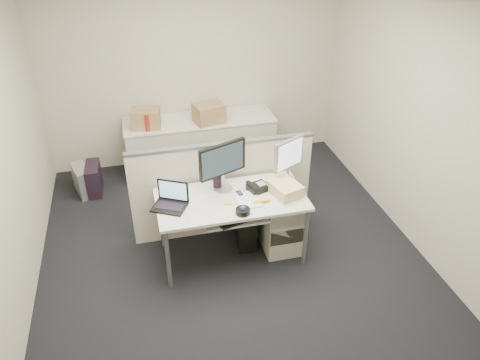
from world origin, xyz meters
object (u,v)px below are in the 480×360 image
object	(u,v)px
desk	(231,203)
laptop	(169,198)
monitor_main	(223,167)
desk_phone	(258,187)

from	to	relation	value
desk	laptop	distance (m)	0.65
monitor_main	laptop	distance (m)	0.63
monitor_main	laptop	size ratio (longest dim) A/B	1.65
laptop	desk_phone	size ratio (longest dim) A/B	1.61
desk	monitor_main	world-z (taller)	monitor_main
desk	laptop	world-z (taller)	laptop
monitor_main	desk_phone	world-z (taller)	monitor_main
desk	desk_phone	xyz separation A→B (m)	(0.30, 0.08, 0.10)
monitor_main	laptop	world-z (taller)	monitor_main
desk	desk_phone	distance (m)	0.33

